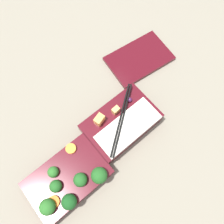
{
  "coord_description": "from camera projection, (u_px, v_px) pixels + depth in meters",
  "views": [
    {
      "loc": [
        -0.04,
        -0.13,
        0.65
      ],
      "look_at": [
        0.11,
        0.05,
        0.05
      ],
      "focal_mm": 35.0,
      "sensor_mm": 36.0,
      "label": 1
    }
  ],
  "objects": [
    {
      "name": "ground_plane",
      "position": [
        95.0,
        150.0,
        0.65
      ],
      "size": [
        3.0,
        3.0,
        0.0
      ],
      "primitive_type": "plane",
      "color": "gray"
    },
    {
      "name": "bento_tray_vegetable",
      "position": [
        69.0,
        180.0,
        0.6
      ],
      "size": [
        0.22,
        0.15,
        0.08
      ],
      "color": "#510F19",
      "rests_on": "ground_plane"
    },
    {
      "name": "bento_tray_rice",
      "position": [
        122.0,
        123.0,
        0.65
      ],
      "size": [
        0.22,
        0.14,
        0.08
      ],
      "color": "#510F19",
      "rests_on": "ground_plane"
    },
    {
      "name": "bento_lid",
      "position": [
        139.0,
        59.0,
        0.76
      ],
      "size": [
        0.23,
        0.16,
        0.01
      ],
      "primitive_type": "cube",
      "rotation": [
        0.0,
        0.0,
        -0.12
      ],
      "color": "#510F19",
      "rests_on": "ground_plane"
    }
  ]
}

